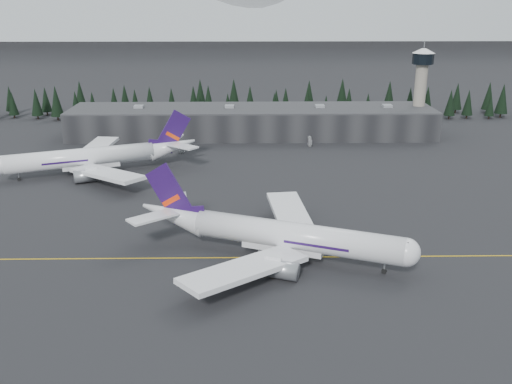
{
  "coord_description": "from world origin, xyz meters",
  "views": [
    {
      "loc": [
        -2.41,
        -125.48,
        58.85
      ],
      "look_at": [
        0.0,
        20.0,
        9.0
      ],
      "focal_mm": 40.0,
      "sensor_mm": 36.0,
      "label": 1
    }
  ],
  "objects_px": {
    "gse_vehicle_b": "(310,145)",
    "terminal": "(252,122)",
    "control_tower": "(421,82)",
    "jet_parked": "(99,157)",
    "gse_vehicle_a": "(182,151)",
    "jet_main": "(272,234)"
  },
  "relations": [
    {
      "from": "gse_vehicle_a",
      "to": "terminal",
      "type": "bearing_deg",
      "value": 17.38
    },
    {
      "from": "control_tower",
      "to": "gse_vehicle_a",
      "type": "distance_m",
      "value": 110.96
    },
    {
      "from": "jet_main",
      "to": "gse_vehicle_a",
      "type": "xyz_separation_m",
      "value": [
        -31.91,
        95.93,
        -5.07
      ]
    },
    {
      "from": "terminal",
      "to": "gse_vehicle_a",
      "type": "distance_m",
      "value": 41.8
    },
    {
      "from": "control_tower",
      "to": "jet_parked",
      "type": "distance_m",
      "value": 143.49
    },
    {
      "from": "control_tower",
      "to": "gse_vehicle_a",
      "type": "relative_size",
      "value": 7.49
    },
    {
      "from": "control_tower",
      "to": "gse_vehicle_b",
      "type": "height_order",
      "value": "control_tower"
    },
    {
      "from": "jet_main",
      "to": "gse_vehicle_a",
      "type": "bearing_deg",
      "value": 129.85
    },
    {
      "from": "control_tower",
      "to": "jet_parked",
      "type": "bearing_deg",
      "value": -155.42
    },
    {
      "from": "terminal",
      "to": "jet_main",
      "type": "bearing_deg",
      "value": -88.43
    },
    {
      "from": "terminal",
      "to": "jet_parked",
      "type": "xyz_separation_m",
      "value": [
        -54.5,
        -56.23,
        -0.51
      ]
    },
    {
      "from": "terminal",
      "to": "jet_main",
      "type": "distance_m",
      "value": 126.1
    },
    {
      "from": "gse_vehicle_b",
      "to": "terminal",
      "type": "bearing_deg",
      "value": -152.6
    },
    {
      "from": "control_tower",
      "to": "gse_vehicle_b",
      "type": "xyz_separation_m",
      "value": [
        -51.09,
        -23.8,
        -22.62
      ]
    },
    {
      "from": "control_tower",
      "to": "jet_main",
      "type": "height_order",
      "value": "control_tower"
    },
    {
      "from": "terminal",
      "to": "gse_vehicle_a",
      "type": "bearing_deg",
      "value": -133.37
    },
    {
      "from": "jet_main",
      "to": "jet_parked",
      "type": "xyz_separation_m",
      "value": [
        -57.96,
        69.81,
        0.02
      ]
    },
    {
      "from": "terminal",
      "to": "gse_vehicle_b",
      "type": "bearing_deg",
      "value": -41.03
    },
    {
      "from": "terminal",
      "to": "control_tower",
      "type": "bearing_deg",
      "value": 2.29
    },
    {
      "from": "jet_parked",
      "to": "gse_vehicle_a",
      "type": "relative_size",
      "value": 13.41
    },
    {
      "from": "gse_vehicle_a",
      "to": "gse_vehicle_b",
      "type": "relative_size",
      "value": 1.1
    },
    {
      "from": "gse_vehicle_a",
      "to": "gse_vehicle_b",
      "type": "distance_m",
      "value": 53.17
    }
  ]
}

